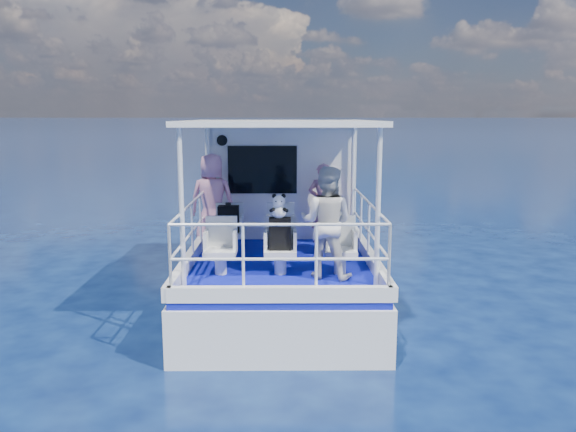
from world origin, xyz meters
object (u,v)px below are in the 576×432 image
object	(u,v)px
passenger_stbd_aft	(326,223)
panda	(279,206)
backpack_center	(280,234)
passenger_port_fwd	(212,200)

from	to	relation	value
passenger_stbd_aft	panda	bearing A→B (deg)	7.73
backpack_center	passenger_port_fwd	bearing A→B (deg)	122.82
passenger_port_fwd	passenger_stbd_aft	world-z (taller)	passenger_port_fwd
passenger_stbd_aft	backpack_center	xyz separation A→B (m)	(-0.68, 0.16, -0.20)
backpack_center	panda	distance (m)	0.42
passenger_stbd_aft	backpack_center	size ratio (longest dim) A/B	3.40
panda	passenger_port_fwd	bearing A→B (deg)	122.22
passenger_port_fwd	panda	bearing A→B (deg)	129.45
passenger_port_fwd	passenger_stbd_aft	bearing A→B (deg)	139.82
backpack_center	passenger_stbd_aft	bearing A→B (deg)	-13.22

